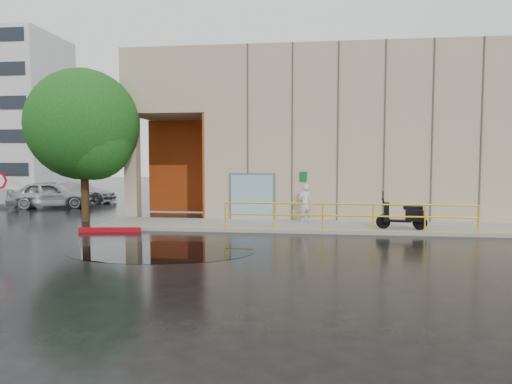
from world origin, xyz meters
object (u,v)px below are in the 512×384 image
(person, at_px, (305,203))
(red_curb, at_px, (110,230))
(car_b, at_px, (0,193))
(car_c, at_px, (80,192))
(scooter, at_px, (402,208))
(car_a, at_px, (51,194))
(tree_near, at_px, (86,129))

(person, xyz_separation_m, red_curb, (-7.60, -2.83, -0.88))
(car_b, relative_size, car_c, 1.02)
(car_b, distance_m, car_c, 4.67)
(scooter, relative_size, car_c, 0.40)
(car_a, height_order, car_b, car_b)
(person, height_order, tree_near, tree_near)
(tree_near, bearing_deg, red_curb, -50.37)
(person, xyz_separation_m, scooter, (3.76, -1.69, 0.03))
(scooter, height_order, red_curb, scooter)
(person, relative_size, red_curb, 0.68)
(person, xyz_separation_m, car_c, (-15.05, 8.93, -0.27))
(car_a, distance_m, tree_near, 8.36)
(car_c, height_order, tree_near, tree_near)
(car_a, bearing_deg, car_b, 66.21)
(tree_near, bearing_deg, scooter, -7.06)
(scooter, relative_size, tree_near, 0.28)
(red_curb, bearing_deg, car_a, 131.78)
(car_b, distance_m, tree_near, 11.08)
(person, relative_size, tree_near, 0.24)
(car_b, relative_size, tree_near, 0.70)
(car_b, bearing_deg, car_a, -96.62)
(car_a, bearing_deg, car_c, -19.17)
(scooter, bearing_deg, car_c, 156.17)
(car_c, bearing_deg, red_curb, -150.72)
(car_b, xyz_separation_m, tree_near, (8.70, -5.95, 3.44))
(person, bearing_deg, car_b, -47.84)
(red_curb, bearing_deg, scooter, 5.74)
(car_a, height_order, car_c, car_a)
(car_c, bearing_deg, car_a, 175.64)
(scooter, xyz_separation_m, red_curb, (-11.37, -1.14, -0.91))
(car_a, distance_m, car_b, 3.54)
(red_curb, distance_m, car_a, 11.32)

